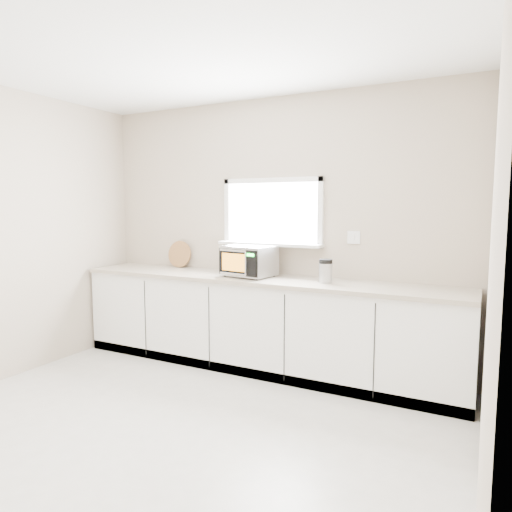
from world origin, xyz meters
The scene contains 8 objects.
ground centered at (0.00, 0.00, 0.00)m, with size 4.00×4.00×0.00m, color beige.
back_wall centered at (0.00, 2.00, 1.36)m, with size 4.00×0.17×2.70m.
cabinets centered at (0.00, 1.70, 0.44)m, with size 3.92×0.60×0.88m, color white.
countertop centered at (0.00, 1.69, 0.90)m, with size 3.92×0.64×0.04m, color #B8AF98.
microwave centered at (-0.11, 1.69, 1.08)m, with size 0.52×0.45×0.31m.
knife_block centered at (-0.14, 1.65, 1.04)m, with size 0.14×0.21×0.28m.
cutting_board centered at (-1.14, 1.94, 1.07)m, with size 0.30×0.30×0.02m, color #9A603B.
coffee_grinder centered at (0.68, 1.69, 1.03)m, with size 0.15×0.15×0.22m.
Camera 1 is at (1.99, -2.25, 1.61)m, focal length 32.00 mm.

